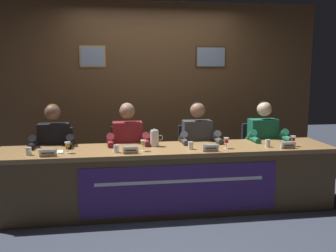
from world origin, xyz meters
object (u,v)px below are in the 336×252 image
at_px(nameplate_far_left, 48,153).
at_px(chair_center_right, 195,160).
at_px(panelist_far_left, 53,147).
at_px(water_pitcher_central, 155,138).
at_px(chair_far_left, 57,166).
at_px(juice_glass_center_right, 226,141).
at_px(panelist_center_right, 198,143).
at_px(water_cup_center_left, 116,149).
at_px(water_cup_far_left, 29,152).
at_px(juice_glass_center_left, 143,143).
at_px(panelist_far_right, 265,141).
at_px(nameplate_far_right, 288,145).
at_px(juice_glass_far_right, 293,139).
at_px(water_cup_far_right, 268,144).
at_px(chair_far_right, 258,158).
at_px(chair_center_left, 127,163).
at_px(panelist_center_left, 128,145).
at_px(nameplate_center_right, 210,148).
at_px(document_stack_far_left, 53,152).
at_px(conference_table, 170,169).
at_px(juice_glass_far_left, 67,145).
at_px(nameplate_center_left, 131,150).
at_px(water_cup_center_right, 191,146).

height_order(nameplate_far_left, chair_center_right, chair_center_right).
xyz_separation_m(panelist_far_left, water_pitcher_central, (1.18, -0.26, 0.12)).
distance_m(chair_far_left, panelist_far_left, 0.34).
bearing_deg(juice_glass_center_right, panelist_center_right, 112.11).
bearing_deg(water_cup_center_left, water_cup_far_left, 178.88).
xyz_separation_m(juice_glass_center_left, panelist_far_right, (1.62, 0.50, -0.11)).
bearing_deg(nameplate_far_right, water_pitcher_central, 166.53).
relative_size(juice_glass_far_right, water_cup_far_right, 1.46).
bearing_deg(chair_far_right, chair_center_left, 180.00).
xyz_separation_m(chair_center_left, juice_glass_center_right, (1.09, -0.70, 0.39)).
bearing_deg(water_pitcher_central, juice_glass_center_left, -122.15).
bearing_deg(juice_glass_center_right, chair_center_left, 147.11).
distance_m(panelist_center_right, chair_far_right, 0.95).
bearing_deg(panelist_center_left, water_cup_far_right, -17.50).
bearing_deg(nameplate_center_right, panelist_center_right, 88.71).
bearing_deg(document_stack_far_left, panelist_center_right, 14.65).
bearing_deg(juice_glass_center_right, conference_table, 176.64).
xyz_separation_m(nameplate_far_left, juice_glass_center_left, (0.99, 0.11, 0.05)).
xyz_separation_m(chair_far_left, nameplate_far_right, (2.66, -0.81, 0.34)).
bearing_deg(nameplate_far_left, chair_far_right, 17.29).
xyz_separation_m(juice_glass_center_left, water_cup_center_left, (-0.29, -0.03, -0.05)).
bearing_deg(chair_center_right, juice_glass_far_left, -156.11).
height_order(nameplate_far_left, nameplate_center_right, same).
height_order(juice_glass_far_left, nameplate_center_right, juice_glass_far_left).
height_order(conference_table, panelist_center_right, panelist_center_right).
relative_size(nameplate_center_right, water_pitcher_central, 0.85).
height_order(panelist_far_left, panelist_center_right, same).
xyz_separation_m(chair_center_right, nameplate_far_right, (0.90, -0.81, 0.34)).
xyz_separation_m(chair_far_left, chair_far_right, (2.65, 0.00, 0.00)).
relative_size(juice_glass_far_left, juice_glass_far_right, 1.00).
bearing_deg(panelist_center_left, juice_glass_center_left, -74.29).
bearing_deg(water_cup_center_left, water_pitcher_central, 32.20).
height_order(panelist_far_left, nameplate_center_left, panelist_far_left).
relative_size(conference_table, document_stack_far_left, 16.84).
height_order(conference_table, panelist_far_right, panelist_far_right).
distance_m(chair_far_left, panelist_center_left, 0.95).
relative_size(chair_far_left, nameplate_center_right, 4.98).
xyz_separation_m(conference_table, document_stack_far_left, (-1.27, 0.02, 0.23)).
distance_m(water_cup_center_left, panelist_far_right, 1.99).
height_order(panelist_center_right, juice_glass_far_right, panelist_center_right).
xyz_separation_m(panelist_center_left, juice_glass_center_left, (0.14, -0.50, 0.11)).
height_order(juice_glass_center_left, water_cup_far_right, juice_glass_center_left).
xyz_separation_m(juice_glass_far_left, juice_glass_center_left, (0.81, -0.02, 0.00)).
xyz_separation_m(chair_far_right, nameplate_far_right, (0.01, -0.81, 0.34)).
height_order(panelist_center_left, chair_far_right, panelist_center_left).
xyz_separation_m(chair_center_right, panelist_far_right, (0.88, -0.20, 0.28)).
distance_m(conference_table, water_cup_center_right, 0.35).
bearing_deg(juice_glass_center_right, juice_glass_far_right, -0.40).
bearing_deg(panelist_far_right, juice_glass_far_right, -76.25).
relative_size(water_cup_far_left, water_cup_center_left, 1.00).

